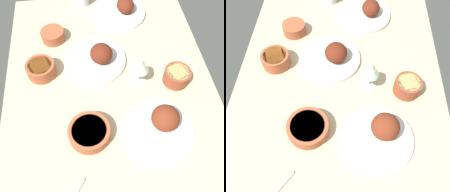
# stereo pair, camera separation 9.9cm
# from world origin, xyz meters

# --- Properties ---
(dining_table) EXTENTS (1.40, 0.90, 0.04)m
(dining_table) POSITION_xyz_m (0.00, 0.00, 0.02)
(dining_table) COLOR #C6B28E
(dining_table) RESTS_ON ground
(plate_near_viewer) EXTENTS (0.27, 0.27, 0.10)m
(plate_near_viewer) POSITION_xyz_m (0.16, 0.17, 0.07)
(plate_near_viewer) COLOR silver
(plate_near_viewer) RESTS_ON dining_table
(plate_far_side) EXTENTS (0.28, 0.28, 0.09)m
(plate_far_side) POSITION_xyz_m (-0.21, -0.04, 0.07)
(plate_far_side) COLOR silver
(plate_far_side) RESTS_ON dining_table
(plate_center_main) EXTENTS (0.28, 0.28, 0.09)m
(plate_center_main) POSITION_xyz_m (-0.52, 0.12, 0.06)
(plate_center_main) COLOR silver
(plate_center_main) RESTS_ON dining_table
(bowl_cream) EXTENTS (0.11, 0.11, 0.05)m
(bowl_cream) POSITION_xyz_m (-0.38, -0.24, 0.07)
(bowl_cream) COLOR #A35133
(bowl_cream) RESTS_ON dining_table
(bowl_pasta) EXTENTS (0.11, 0.11, 0.06)m
(bowl_pasta) POSITION_xyz_m (-0.06, 0.29, 0.08)
(bowl_pasta) COLOR brown
(bowl_pasta) RESTS_ON dining_table
(bowl_sauce) EXTENTS (0.16, 0.16, 0.05)m
(bowl_sauce) POSITION_xyz_m (0.15, -0.10, 0.07)
(bowl_sauce) COLOR #A35133
(bowl_sauce) RESTS_ON dining_table
(bowl_soup) EXTENTS (0.12, 0.12, 0.06)m
(bowl_soup) POSITION_xyz_m (-0.17, -0.29, 0.07)
(bowl_soup) COLOR #A35133
(bowl_soup) RESTS_ON dining_table
(wine_glass) EXTENTS (0.08, 0.08, 0.14)m
(wine_glass) POSITION_xyz_m (-0.08, 0.13, 0.14)
(wine_glass) COLOR silver
(wine_glass) RESTS_ON dining_table
(spoon_loose) EXTENTS (0.14, 0.10, 0.01)m
(spoon_loose) POSITION_xyz_m (0.38, -0.18, 0.04)
(spoon_loose) COLOR silver
(spoon_loose) RESTS_ON dining_table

